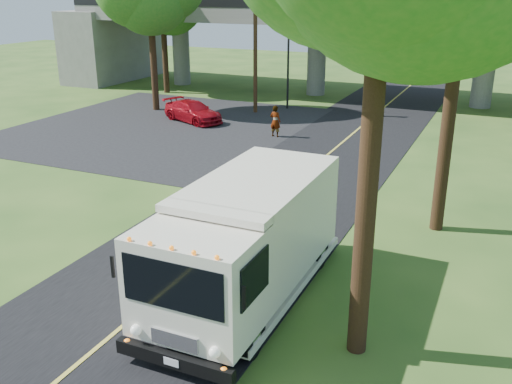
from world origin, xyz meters
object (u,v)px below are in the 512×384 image
Objects in this scene: step_van at (247,238)px; traffic_signal at (288,61)px; red_sedan at (193,111)px; utility_pole at (255,41)px; pedestrian at (275,121)px.

traffic_signal is at bearing 108.93° from step_van.
red_sedan is at bearing -122.67° from traffic_signal.
utility_pole is 2.06× the size of red_sedan.
step_van is 4.33× the size of pedestrian.
pedestrian is at bearing -80.77° from red_sedan.
red_sedan is 6.26m from pedestrian.
step_van is (8.20, -23.91, -1.46)m from traffic_signal.
pedestrian is at bearing -73.61° from traffic_signal.
pedestrian is (6.10, -1.40, 0.25)m from red_sedan.
traffic_signal reaches higher than pedestrian.
red_sedan is (-12.10, 17.83, -1.10)m from step_van.
step_van is at bearing -66.12° from utility_pole.
utility_pole is 7.58m from pedestrian.
traffic_signal is at bearing 53.13° from utility_pole.
pedestrian is at bearing 110.06° from step_van.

